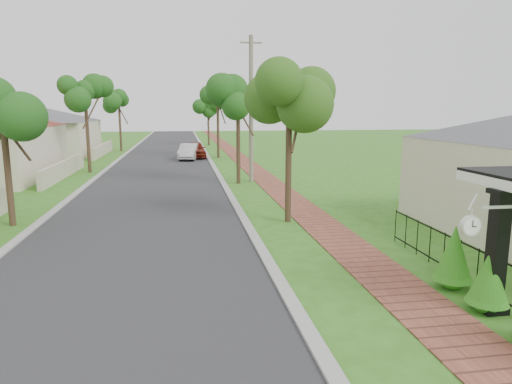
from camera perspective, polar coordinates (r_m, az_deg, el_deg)
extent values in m
plane|color=#326A19|center=(9.77, 0.64, -14.04)|extent=(160.00, 160.00, 0.00)
cube|color=#28282B|center=(29.09, -12.02, 2.08)|extent=(7.00, 120.00, 0.02)
cube|color=#9E9E99|center=(29.13, -4.83, 2.28)|extent=(0.30, 120.00, 0.10)
cube|color=#9E9E99|center=(29.50, -19.12, 1.85)|extent=(0.30, 120.00, 0.10)
cube|color=#99553D|center=(29.44, 0.23, 2.40)|extent=(1.50, 120.00, 0.03)
cube|color=black|center=(10.24, 27.88, -6.59)|extent=(0.30, 0.30, 2.52)
cube|color=black|center=(10.61, 27.35, -12.51)|extent=(0.48, 0.48, 0.24)
cube|color=black|center=(9.99, 28.45, 0.03)|extent=(0.42, 0.42, 0.10)
cube|color=black|center=(11.30, 26.13, -6.58)|extent=(0.03, 8.00, 0.03)
cube|color=black|center=(11.54, 25.82, -10.39)|extent=(0.03, 8.00, 0.03)
cylinder|color=black|center=(10.92, 27.97, -9.77)|extent=(0.02, 0.02, 1.00)
cylinder|color=black|center=(11.43, 25.95, -8.75)|extent=(0.02, 0.02, 1.00)
cylinder|color=black|center=(11.95, 24.12, -7.80)|extent=(0.02, 0.02, 1.00)
cylinder|color=black|center=(12.48, 22.44, -6.92)|extent=(0.02, 0.02, 1.00)
cylinder|color=black|center=(13.03, 20.91, -6.11)|extent=(0.02, 0.02, 1.00)
cylinder|color=black|center=(13.58, 19.51, -5.36)|extent=(0.02, 0.02, 1.00)
cylinder|color=black|center=(14.15, 18.23, -4.67)|extent=(0.02, 0.02, 1.00)
cylinder|color=black|center=(14.72, 17.04, -4.03)|extent=(0.02, 0.02, 1.00)
cylinder|color=#382619|center=(25.02, -2.24, 6.24)|extent=(0.22, 0.22, 4.55)
sphere|color=#154713|center=(24.96, -2.28, 11.76)|extent=(1.70, 1.70, 1.70)
cylinder|color=#382619|center=(38.92, -4.77, 7.90)|extent=(0.22, 0.22, 4.90)
sphere|color=#154713|center=(38.90, -4.83, 11.71)|extent=(1.70, 1.70, 1.70)
cylinder|color=#382619|center=(52.89, -5.97, 8.11)|extent=(0.22, 0.22, 4.20)
sphere|color=#154713|center=(52.86, -6.01, 10.51)|extent=(1.70, 1.70, 1.70)
cylinder|color=#382619|center=(17.92, -28.61, 2.29)|extent=(0.22, 0.22, 3.85)
sphere|color=#154713|center=(17.80, -29.17, 8.78)|extent=(1.60, 1.60, 1.60)
cylinder|color=#382619|center=(31.38, -20.30, 6.75)|extent=(0.22, 0.22, 4.90)
sphere|color=#154713|center=(31.36, -20.60, 11.47)|extent=(1.70, 1.70, 1.70)
cylinder|color=#382619|center=(47.18, -16.62, 7.70)|extent=(0.22, 0.22, 4.55)
sphere|color=#154713|center=(47.16, -16.77, 10.62)|extent=(1.70, 1.70, 1.70)
sphere|color=#286B15|center=(10.50, 26.91, -11.73)|extent=(0.65, 0.65, 0.65)
cone|color=#286B15|center=(10.33, 27.15, -9.05)|extent=(0.74, 0.74, 1.04)
sphere|color=#286B15|center=(11.42, 23.33, -9.52)|extent=(0.67, 0.67, 0.67)
cone|color=#286B15|center=(11.25, 23.55, -6.71)|extent=(0.76, 0.76, 1.17)
cube|color=#BFB299|center=(29.84, -22.86, 2.67)|extent=(0.25, 10.00, 1.00)
cube|color=beige|center=(44.91, -26.79, 5.94)|extent=(11.00, 10.00, 3.00)
pyramid|color=#4C4C51|center=(44.84, -27.03, 8.86)|extent=(15.56, 15.56, 1.60)
cube|color=#BFB299|center=(43.49, -18.60, 5.07)|extent=(0.25, 10.00, 1.00)
imported|color=maroon|center=(39.01, -7.66, 5.27)|extent=(1.88, 4.17, 1.39)
imported|color=silver|center=(37.77, -8.39, 5.00)|extent=(1.92, 4.03, 1.28)
cylinder|color=#382619|center=(16.31, 4.09, 3.86)|extent=(0.22, 0.22, 4.42)
sphere|color=#35631C|center=(16.21, 4.19, 12.10)|extent=(2.20, 2.20, 2.20)
cylinder|color=gray|center=(25.62, -0.61, 10.19)|extent=(0.24, 0.24, 7.98)
cube|color=gray|center=(25.86, -0.63, 18.17)|extent=(1.20, 0.08, 0.08)
cube|color=silver|center=(9.49, 28.03, -1.68)|extent=(0.65, 0.05, 0.05)
cylinder|color=silver|center=(9.21, 25.32, -2.73)|extent=(0.02, 0.02, 0.28)
cylinder|color=silver|center=(9.25, 25.23, -3.85)|extent=(0.39, 0.10, 0.39)
cylinder|color=white|center=(9.20, 25.42, -3.93)|extent=(0.33, 0.01, 0.33)
cylinder|color=white|center=(9.29, 25.04, -3.77)|extent=(0.33, 0.01, 0.33)
cube|color=black|center=(9.18, 25.48, -3.58)|extent=(0.01, 0.01, 0.13)
cube|color=black|center=(9.22, 25.64, -3.93)|extent=(0.08, 0.01, 0.02)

